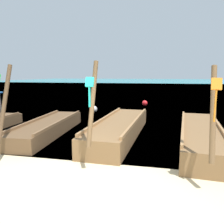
% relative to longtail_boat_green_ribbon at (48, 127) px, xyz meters
% --- Properties ---
extents(ground, '(120.00, 120.00, 0.00)m').
position_rel_longtail_boat_green_ribbon_xyz_m(ground, '(2.83, -4.17, -0.29)').
color(ground, beige).
extents(sea_water, '(120.00, 120.00, 0.00)m').
position_rel_longtail_boat_green_ribbon_xyz_m(sea_water, '(2.83, 57.42, -0.28)').
color(sea_water, teal).
rests_on(sea_water, ground).
extents(longtail_boat_green_ribbon, '(1.53, 5.91, 2.74)m').
position_rel_longtail_boat_green_ribbon_xyz_m(longtail_boat_green_ribbon, '(0.00, 0.00, 0.00)').
color(longtail_boat_green_ribbon, brown).
rests_on(longtail_boat_green_ribbon, ground).
extents(longtail_boat_turquoise_ribbon, '(1.62, 6.60, 2.81)m').
position_rel_longtail_boat_green_ribbon_xyz_m(longtail_boat_turquoise_ribbon, '(2.94, 0.30, 0.05)').
color(longtail_boat_turquoise_ribbon, brown).
rests_on(longtail_boat_turquoise_ribbon, ground).
extents(longtail_boat_orange_ribbon, '(1.77, 6.64, 2.66)m').
position_rel_longtail_boat_green_ribbon_xyz_m(longtail_boat_orange_ribbon, '(5.91, -0.14, 0.05)').
color(longtail_boat_orange_ribbon, brown).
rests_on(longtail_boat_orange_ribbon, ground).
extents(mooring_buoy_near, '(0.43, 0.43, 0.43)m').
position_rel_longtail_boat_green_ribbon_xyz_m(mooring_buoy_near, '(3.17, 9.64, -0.07)').
color(mooring_buoy_near, red).
rests_on(mooring_buoy_near, sea_water).
extents(mooring_buoy_far, '(0.43, 0.43, 0.43)m').
position_rel_longtail_boat_green_ribbon_xyz_m(mooring_buoy_far, '(0.21, 5.77, -0.07)').
color(mooring_buoy_far, white).
rests_on(mooring_buoy_far, sea_water).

